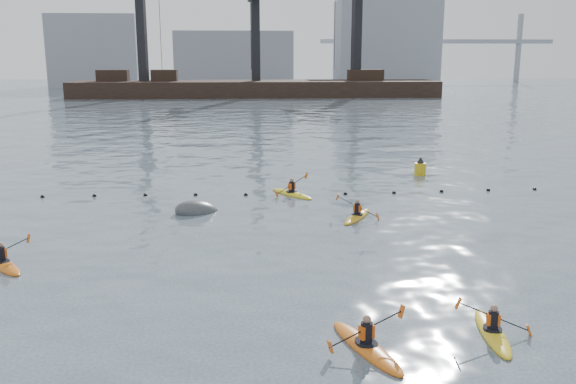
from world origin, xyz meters
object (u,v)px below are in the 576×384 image
kayaker_5 (292,193)px  mooring_buoy (197,212)px  kayaker_0 (366,345)px  kayaker_1 (492,331)px  nav_buoy (420,169)px  kayaker_3 (357,216)px  kayaker_2 (2,263)px

kayaker_5 → mooring_buoy: size_ratio=1.36×
kayaker_0 → kayaker_5: size_ratio=1.10×
kayaker_1 → kayaker_0: bearing=-163.4°
kayaker_0 → nav_buoy: size_ratio=2.56×
mooring_buoy → nav_buoy: (14.79, 9.34, 0.44)m
kayaker_1 → kayaker_3: (-1.69, 13.61, 0.00)m
kayaker_0 → kayaker_1: (3.98, 0.67, -0.01)m
kayaker_0 → kayaker_3: (2.30, 14.28, -0.01)m
kayaker_0 → mooring_buoy: bearing=90.6°
kayaker_3 → nav_buoy: bearing=89.0°
kayaker_5 → kayaker_0: bearing=-123.3°
kayaker_3 → mooring_buoy: (-8.36, 1.70, -0.11)m
kayaker_0 → kayaker_2: (-13.19, 7.95, -0.00)m
kayaker_2 → kayaker_5: size_ratio=0.94×
kayaker_3 → kayaker_5: bearing=148.0°
kayaker_3 → mooring_buoy: kayaker_3 is taller
kayaker_0 → kayaker_2: kayaker_0 is taller
kayaker_5 → kayaker_1: bearing=-111.6°
kayaker_3 → mooring_buoy: bearing=-162.3°
kayaker_1 → mooring_buoy: size_ratio=1.38×
kayaker_0 → kayaker_5: (-0.71, 19.74, -0.00)m
kayaker_3 → mooring_buoy: 8.53m
kayaker_1 → kayaker_5: kayaker_5 is taller
kayaker_3 → kayaker_5: size_ratio=0.99×
kayaker_2 → kayaker_5: 17.17m
kayaker_0 → mooring_buoy: (-6.06, 15.98, -0.11)m
kayaker_0 → mooring_buoy: kayaker_0 is taller
kayaker_2 → kayaker_0: bearing=-70.4°
kayaker_0 → kayaker_5: kayaker_5 is taller
kayaker_1 → kayaker_2: kayaker_1 is taller
kayaker_1 → kayaker_5: (-4.69, 19.07, 0.01)m
kayaker_3 → kayaker_0: bearing=-70.0°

